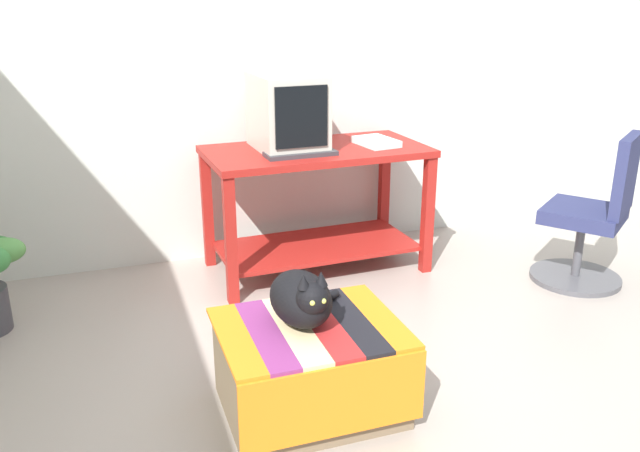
{
  "coord_description": "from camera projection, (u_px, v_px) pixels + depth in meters",
  "views": [
    {
      "loc": [
        -1.0,
        -2.0,
        1.61
      ],
      "look_at": [
        -0.01,
        0.85,
        0.55
      ],
      "focal_mm": 37.16,
      "sensor_mm": 36.0,
      "label": 1
    }
  ],
  "objects": [
    {
      "name": "tv_monitor",
      "position": [
        287.0,
        113.0,
        3.78
      ],
      "size": [
        0.38,
        0.5,
        0.43
      ],
      "rotation": [
        0.0,
        0.0,
        0.04
      ],
      "color": "#BCB7A8",
      "rests_on": "desk"
    },
    {
      "name": "keyboard",
      "position": [
        301.0,
        154.0,
        3.68
      ],
      "size": [
        0.41,
        0.16,
        0.02
      ],
      "primitive_type": "cube",
      "rotation": [
        0.0,
        0.0,
        0.04
      ],
      "color": "#333338",
      "rests_on": "desk"
    },
    {
      "name": "office_chair",
      "position": [
        593.0,
        220.0,
        3.78
      ],
      "size": [
        0.59,
        0.59,
        0.89
      ],
      "rotation": [
        0.0,
        0.0,
        3.78
      ],
      "color": "#4C4C51",
      "rests_on": "ground_plane"
    },
    {
      "name": "cat",
      "position": [
        302.0,
        298.0,
        2.58
      ],
      "size": [
        0.34,
        0.37,
        0.27
      ],
      "rotation": [
        0.0,
        0.0,
        0.05
      ],
      "color": "black",
      "rests_on": "ottoman_with_blanket"
    },
    {
      "name": "desk",
      "position": [
        316.0,
        188.0,
        3.95
      ],
      "size": [
        1.31,
        0.71,
        0.76
      ],
      "rotation": [
        0.0,
        0.0,
        0.04
      ],
      "color": "maroon",
      "rests_on": "ground_plane"
    },
    {
      "name": "back_wall",
      "position": [
        257.0,
        47.0,
        4.02
      ],
      "size": [
        8.0,
        0.1,
        2.6
      ],
      "primitive_type": "cube",
      "color": "silver",
      "rests_on": "ground_plane"
    },
    {
      "name": "book",
      "position": [
        376.0,
        142.0,
        3.94
      ],
      "size": [
        0.23,
        0.3,
        0.04
      ],
      "primitive_type": "cube",
      "rotation": [
        0.0,
        0.0,
        0.15
      ],
      "color": "white",
      "rests_on": "desk"
    },
    {
      "name": "ground_plane",
      "position": [
        393.0,
        424.0,
        2.62
      ],
      "size": [
        14.0,
        14.0,
        0.0
      ],
      "primitive_type": "plane",
      "color": "#9E9389"
    },
    {
      "name": "pen",
      "position": [
        383.0,
        143.0,
        3.98
      ],
      "size": [
        0.06,
        0.13,
        0.01
      ],
      "primitive_type": "cylinder",
      "rotation": [
        0.0,
        1.57,
        1.93
      ],
      "color": "#2351B2",
      "rests_on": "desk"
    },
    {
      "name": "ottoman_with_blanket",
      "position": [
        310.0,
        368.0,
        2.66
      ],
      "size": [
        0.71,
        0.59,
        0.38
      ],
      "color": "#7A664C",
      "rests_on": "ground_plane"
    }
  ]
}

